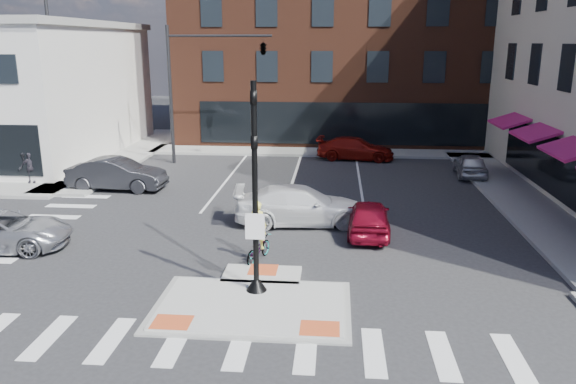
# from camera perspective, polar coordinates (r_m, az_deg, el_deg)

# --- Properties ---
(ground) EXTENTS (120.00, 120.00, 0.00)m
(ground) POSITION_cam_1_polar(r_m,az_deg,el_deg) (16.24, -3.41, -10.88)
(ground) COLOR #28282B
(ground) RESTS_ON ground
(refuge_island) EXTENTS (5.40, 4.65, 0.13)m
(refuge_island) POSITION_cam_1_polar(r_m,az_deg,el_deg) (15.99, -3.54, -11.12)
(refuge_island) COLOR gray
(refuge_island) RESTS_ON ground
(sidewalk_nw) EXTENTS (23.50, 20.50, 0.15)m
(sidewalk_nw) POSITION_cam_1_polar(r_m,az_deg,el_deg) (35.95, -27.06, 2.13)
(sidewalk_nw) COLOR gray
(sidewalk_nw) RESTS_ON ground
(sidewalk_e) EXTENTS (3.00, 24.00, 0.15)m
(sidewalk_e) POSITION_cam_1_polar(r_m,az_deg,el_deg) (26.85, 23.42, -1.38)
(sidewalk_e) COLOR gray
(sidewalk_e) RESTS_ON ground
(sidewalk_n) EXTENTS (26.00, 3.00, 0.15)m
(sidewalk_n) POSITION_cam_1_polar(r_m,az_deg,el_deg) (37.12, 6.08, 4.07)
(sidewalk_n) COLOR gray
(sidewalk_n) RESTS_ON ground
(building_n) EXTENTS (24.40, 18.40, 15.50)m
(building_n) POSITION_cam_1_polar(r_m,az_deg,el_deg) (46.45, 6.14, 15.84)
(building_n) COLOR #4D2518
(building_n) RESTS_ON ground
(building_far_left) EXTENTS (10.00, 12.00, 10.00)m
(building_far_left) POSITION_cam_1_polar(r_m,az_deg,el_deg) (66.76, -0.43, 13.26)
(building_far_left) COLOR slate
(building_far_left) RESTS_ON ground
(building_far_right) EXTENTS (12.00, 12.00, 12.00)m
(building_far_right) POSITION_cam_1_polar(r_m,az_deg,el_deg) (68.79, 10.91, 13.88)
(building_far_right) COLOR brown
(building_far_right) RESTS_ON ground
(signal_pole) EXTENTS (0.60, 0.60, 5.98)m
(signal_pole) POSITION_cam_1_polar(r_m,az_deg,el_deg) (15.73, -3.33, -2.51)
(signal_pole) COLOR black
(signal_pole) RESTS_ON refuge_island
(mast_arm_signal) EXTENTS (6.10, 2.24, 8.00)m
(mast_arm_signal) POSITION_cam_1_polar(r_m,az_deg,el_deg) (32.94, -5.14, 13.45)
(mast_arm_signal) COLOR black
(mast_arm_signal) RESTS_ON ground
(red_sedan) EXTENTS (1.68, 3.94, 1.33)m
(red_sedan) POSITION_cam_1_polar(r_m,az_deg,el_deg) (21.47, 8.18, -2.53)
(red_sedan) COLOR maroon
(red_sedan) RESTS_ON ground
(white_pickup) EXTENTS (5.46, 2.69, 1.53)m
(white_pickup) POSITION_cam_1_polar(r_m,az_deg,el_deg) (22.40, 1.30, -1.37)
(white_pickup) COLOR white
(white_pickup) RESTS_ON ground
(bg_car_dark) EXTENTS (4.83, 1.88, 1.57)m
(bg_car_dark) POSITION_cam_1_polar(r_m,az_deg,el_deg) (28.85, -16.98, 1.75)
(bg_car_dark) COLOR #26262B
(bg_car_dark) RESTS_ON ground
(bg_car_silver) EXTENTS (1.76, 3.83, 1.27)m
(bg_car_silver) POSITION_cam_1_polar(r_m,az_deg,el_deg) (31.98, 18.03, 2.65)
(bg_car_silver) COLOR silver
(bg_car_silver) RESTS_ON ground
(bg_car_red) EXTENTS (4.90, 2.42, 1.37)m
(bg_car_red) POSITION_cam_1_polar(r_m,az_deg,el_deg) (35.05, 6.85, 4.41)
(bg_car_red) COLOR maroon
(bg_car_red) RESTS_ON ground
(cyclist) EXTENTS (1.05, 1.70, 2.07)m
(cyclist) POSITION_cam_1_polar(r_m,az_deg,el_deg) (18.69, -3.06, -4.99)
(cyclist) COLOR #3F3F44
(cyclist) RESTS_ON ground
(pedestrian_a) EXTENTS (0.96, 0.90, 1.57)m
(pedestrian_a) POSITION_cam_1_polar(r_m,az_deg,el_deg) (31.32, -25.13, 2.27)
(pedestrian_a) COLOR black
(pedestrian_a) RESTS_ON sidewalk_nw
(pedestrian_b) EXTENTS (0.99, 0.61, 1.57)m
(pedestrian_b) POSITION_cam_1_polar(r_m,az_deg,el_deg) (31.18, -24.70, 2.27)
(pedestrian_b) COLOR #332F3A
(pedestrian_b) RESTS_ON sidewalk_nw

